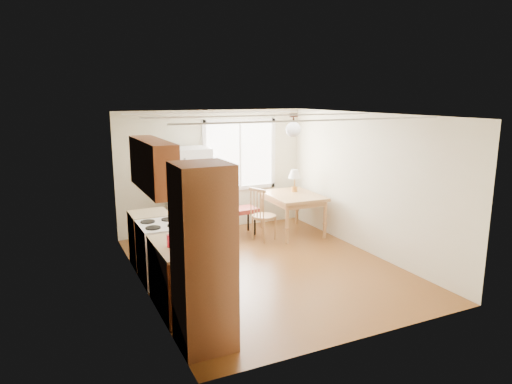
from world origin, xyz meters
TOP-DOWN VIEW (x-y plane):
  - room_shell at (0.00, 0.00)m, footprint 4.60×5.60m
  - kitchen_run at (-1.72, -0.63)m, footprint 0.65×3.40m
  - window_unit at (0.60, 2.47)m, footprint 1.64×0.05m
  - pendant_light at (0.70, 0.40)m, footprint 0.26×0.26m
  - refrigerator at (-0.66, 2.04)m, footprint 0.74×0.77m
  - bench at (0.10, 1.87)m, footprint 1.20×0.53m
  - dining_table at (1.35, 1.51)m, footprint 1.03×1.34m
  - chair at (0.52, 1.31)m, footprint 0.51×0.50m
  - table_lamp at (1.50, 1.71)m, footprint 0.27×0.27m
  - coffee_maker at (-1.72, -1.25)m, footprint 0.22×0.26m
  - kettle at (-1.81, -0.89)m, footprint 0.11×0.11m

SIDE VIEW (x-z plane):
  - bench at x=0.10m, z-range 0.21..0.75m
  - chair at x=0.52m, z-range 0.08..1.13m
  - dining_table at x=1.35m, z-range 0.31..1.12m
  - kitchen_run at x=-1.72m, z-range -0.26..1.94m
  - refrigerator at x=-0.66m, z-range 0.00..1.81m
  - kettle at x=-1.81m, z-range 0.88..1.09m
  - coffee_maker at x=-1.72m, z-range 0.85..1.19m
  - table_lamp at x=1.50m, z-range 0.92..1.39m
  - room_shell at x=0.00m, z-range -0.06..2.56m
  - window_unit at x=0.60m, z-range 0.79..2.31m
  - pendant_light at x=0.70m, z-range 2.04..2.44m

